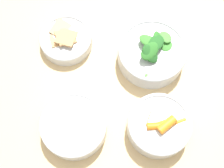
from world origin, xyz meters
TOP-DOWN VIEW (x-y plane):
  - ground_plane at (0.00, 0.00)m, footprint 10.00×10.00m
  - dining_table at (0.00, 0.00)m, footprint 1.35×0.94m
  - bowl_carrots at (-0.19, 0.14)m, footprint 0.16×0.16m
  - bowl_greens at (-0.18, -0.06)m, footprint 0.19×0.19m
  - bowl_beans_hotdog at (0.02, 0.14)m, footprint 0.17×0.17m
  - bowl_cookies at (0.06, -0.11)m, footprint 0.15×0.15m

SIDE VIEW (x-z plane):
  - ground_plane at x=0.00m, z-range 0.00..0.00m
  - dining_table at x=0.00m, z-range 0.28..1.06m
  - bowl_cookies at x=0.06m, z-range 0.78..0.82m
  - bowl_beans_hotdog at x=0.02m, z-range 0.78..0.83m
  - bowl_carrots at x=-0.19m, z-range 0.77..0.85m
  - bowl_greens at x=-0.18m, z-range 0.76..0.86m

